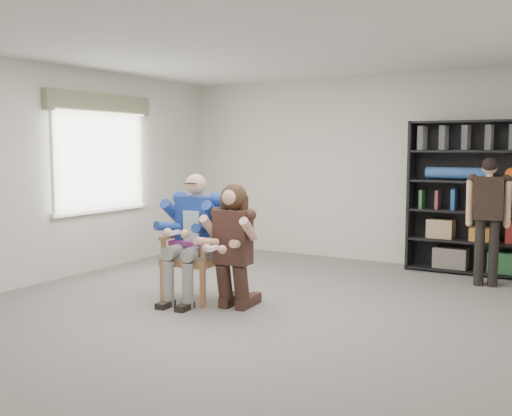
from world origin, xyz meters
The scene contains 8 objects.
room_shell centered at (0.00, 0.00, 1.40)m, with size 6.00×7.00×2.80m, color silver, non-canonical shape.
floor centered at (0.00, 0.00, 0.00)m, with size 6.00×7.00×0.01m, color #625F5A.
window_left centered at (-2.95, 1.00, 1.63)m, with size 0.16×2.00×1.75m, color white, non-canonical shape.
armchair centered at (-0.78, 0.19, 0.56)m, with size 0.65×0.63×1.12m, color #A3643D, non-canonical shape.
seated_man centered at (-0.78, 0.19, 0.73)m, with size 0.63×0.87×1.45m, color navy, non-canonical shape.
kneeling_woman centered at (-0.20, 0.07, 0.67)m, with size 0.56×0.89×1.33m, color #321C17, non-canonical shape.
bookshelf centered at (1.70, 3.28, 1.05)m, with size 1.80×0.38×2.10m, color black, non-canonical shape.
standing_man centered at (1.97, 2.61, 0.81)m, with size 0.50×0.28×1.61m, color black, non-canonical shape.
Camera 1 is at (3.17, -5.22, 1.73)m, focal length 42.00 mm.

